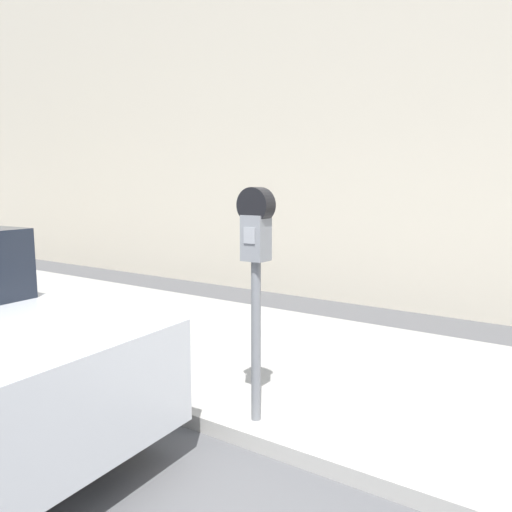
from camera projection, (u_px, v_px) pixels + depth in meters
sidewalk at (391, 383)px, 4.02m from camera, size 24.00×2.80×0.11m
building_facade at (478, 83)px, 5.87m from camera, size 24.00×0.30×5.66m
parking_meter at (256, 255)px, 3.14m from camera, size 0.22×0.15×1.52m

